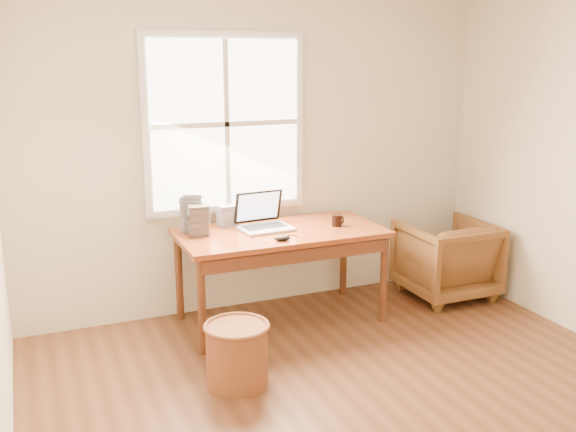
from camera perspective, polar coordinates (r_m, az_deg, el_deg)
name	(u,v)px	position (r m, az deg, el deg)	size (l,w,h in m)	color
room_shell	(393,203)	(3.43, 9.35, 1.19)	(4.04, 4.54, 2.64)	brown
desk	(281,233)	(5.00, -0.66, -1.50)	(1.60, 0.80, 0.04)	brown
armchair	(446,259)	(5.81, 13.86, -3.71)	(0.72, 0.74, 0.68)	brown
wicker_stool	(237,355)	(4.23, -4.54, -12.21)	(0.40, 0.40, 0.40)	brown
laptop	(266,213)	(4.97, -1.98, 0.30)	(0.37, 0.39, 0.28)	#A5A7AC
mouse	(282,238)	(4.71, -0.52, -1.98)	(0.12, 0.07, 0.04)	black
coffee_mug	(337,220)	(5.13, 4.35, -0.39)	(0.08, 0.08, 0.09)	black
cd_stack_a	(190,213)	(5.02, -8.69, 0.28)	(0.14, 0.13, 0.28)	#AAAFB5
cd_stack_b	(198,220)	(4.88, -8.00, -0.38)	(0.15, 0.13, 0.23)	#26272C
cd_stack_c	(193,213)	(4.98, -8.43, 0.31)	(0.13, 0.12, 0.30)	#9A9AA7
cd_stack_d	(227,216)	(5.13, -5.45, 0.04)	(0.13, 0.12, 0.17)	silver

